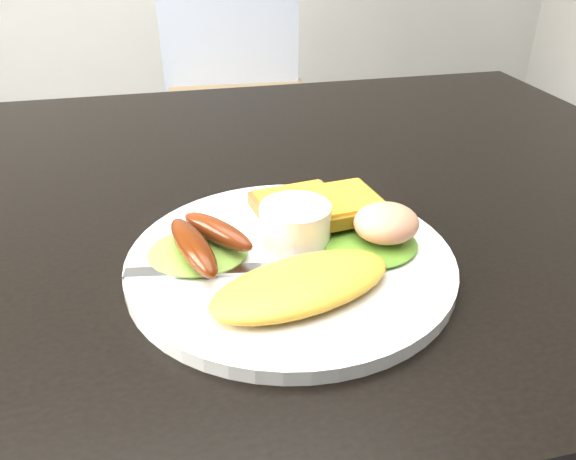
{
  "coord_description": "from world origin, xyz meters",
  "views": [
    {
      "loc": [
        -0.04,
        -0.58,
        1.03
      ],
      "look_at": [
        0.05,
        -0.16,
        0.78
      ],
      "focal_mm": 35.0,
      "sensor_mm": 36.0,
      "label": 1
    }
  ],
  "objects_px": {
    "dining_table": "(213,205)",
    "person": "(25,30)",
    "dining_chair": "(242,108)",
    "plate": "(291,261)"
  },
  "relations": [
    {
      "from": "dining_table",
      "to": "plate",
      "type": "height_order",
      "value": "plate"
    },
    {
      "from": "dining_table",
      "to": "plate",
      "type": "bearing_deg",
      "value": -73.62
    },
    {
      "from": "dining_table",
      "to": "person",
      "type": "height_order",
      "value": "person"
    },
    {
      "from": "person",
      "to": "dining_chair",
      "type": "bearing_deg",
      "value": -126.83
    },
    {
      "from": "dining_chair",
      "to": "plate",
      "type": "relative_size",
      "value": 1.66
    },
    {
      "from": "plate",
      "to": "dining_table",
      "type": "bearing_deg",
      "value": 106.38
    },
    {
      "from": "dining_table",
      "to": "person",
      "type": "bearing_deg",
      "value": 111.9
    },
    {
      "from": "dining_chair",
      "to": "plate",
      "type": "xyz_separation_m",
      "value": [
        -0.16,
        -1.38,
        0.31
      ]
    },
    {
      "from": "plate",
      "to": "dining_chair",
      "type": "bearing_deg",
      "value": 83.56
    },
    {
      "from": "dining_chair",
      "to": "dining_table",
      "type": "bearing_deg",
      "value": -95.81
    }
  ]
}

